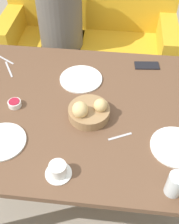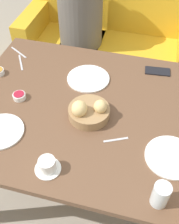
# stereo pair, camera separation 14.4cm
# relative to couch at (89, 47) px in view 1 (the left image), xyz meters

# --- Properties ---
(ground_plane) EXTENTS (10.00, 10.00, 0.00)m
(ground_plane) POSITION_rel_couch_xyz_m (0.14, -1.16, -0.33)
(ground_plane) COLOR gray
(dining_table) EXTENTS (1.39, 1.07, 0.73)m
(dining_table) POSITION_rel_couch_xyz_m (0.14, -1.16, 0.32)
(dining_table) COLOR brown
(dining_table) RESTS_ON ground_plane
(couch) EXTENTS (1.47, 0.70, 0.90)m
(couch) POSITION_rel_couch_xyz_m (0.00, 0.00, 0.00)
(couch) COLOR gold
(couch) RESTS_ON ground_plane
(seated_person) EXTENTS (0.36, 0.46, 1.19)m
(seated_person) POSITION_rel_couch_xyz_m (-0.21, -0.15, 0.18)
(seated_person) COLOR #23232D
(seated_person) RESTS_ON ground_plane
(bread_basket) EXTENTS (0.21, 0.21, 0.12)m
(bread_basket) POSITION_rel_couch_xyz_m (0.14, -1.22, 0.45)
(bread_basket) COLOR #99754C
(bread_basket) RESTS_ON dining_table
(plate_near_left) EXTENTS (0.23, 0.23, 0.01)m
(plate_near_left) POSITION_rel_couch_xyz_m (-0.26, -1.43, 0.41)
(plate_near_left) COLOR white
(plate_near_left) RESTS_ON dining_table
(plate_near_right) EXTENTS (0.24, 0.24, 0.01)m
(plate_near_right) POSITION_rel_couch_xyz_m (0.57, -1.37, 0.41)
(plate_near_right) COLOR white
(plate_near_right) RESTS_ON dining_table
(plate_far_center) EXTENTS (0.25, 0.25, 0.01)m
(plate_far_center) POSITION_rel_couch_xyz_m (0.06, -0.93, 0.41)
(plate_far_center) COLOR white
(plate_far_center) RESTS_ON dining_table
(water_tumbler) EXTENTS (0.07, 0.07, 0.12)m
(water_tumbler) POSITION_rel_couch_xyz_m (0.53, -1.60, 0.46)
(water_tumbler) COLOR silver
(water_tumbler) RESTS_ON dining_table
(coffee_cup) EXTENTS (0.12, 0.12, 0.07)m
(coffee_cup) POSITION_rel_couch_xyz_m (0.05, -1.57, 0.43)
(coffee_cup) COLOR white
(coffee_cup) RESTS_ON dining_table
(jam_bowl_berry) EXTENTS (0.07, 0.07, 0.03)m
(jam_bowl_berry) POSITION_rel_couch_xyz_m (-0.27, -1.18, 0.42)
(jam_bowl_berry) COLOR white
(jam_bowl_berry) RESTS_ON dining_table
(fork_silver) EXTENTS (0.09, 0.15, 0.00)m
(fork_silver) POSITION_rel_couch_xyz_m (-0.40, -0.88, 0.40)
(fork_silver) COLOR #B7B7BC
(fork_silver) RESTS_ON dining_table
(knife_silver) EXTENTS (0.15, 0.09, 0.00)m
(knife_silver) POSITION_rel_couch_xyz_m (-0.46, -0.79, 0.40)
(knife_silver) COLOR #B7B7BC
(knife_silver) RESTS_ON dining_table
(spoon_coffee) EXTENTS (0.12, 0.06, 0.00)m
(spoon_coffee) POSITION_rel_couch_xyz_m (0.31, -1.33, 0.40)
(spoon_coffee) COLOR #B7B7BC
(spoon_coffee) RESTS_ON dining_table
(cell_phone) EXTENTS (0.16, 0.09, 0.01)m
(cell_phone) POSITION_rel_couch_xyz_m (0.45, -0.75, 0.40)
(cell_phone) COLOR black
(cell_phone) RESTS_ON dining_table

